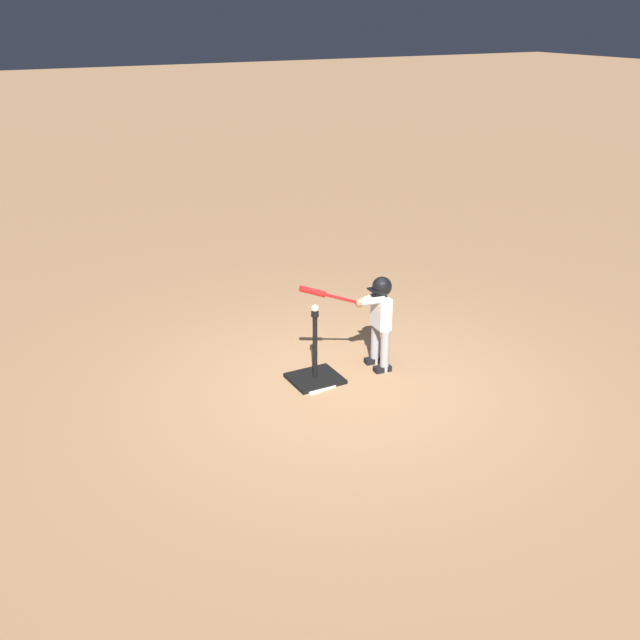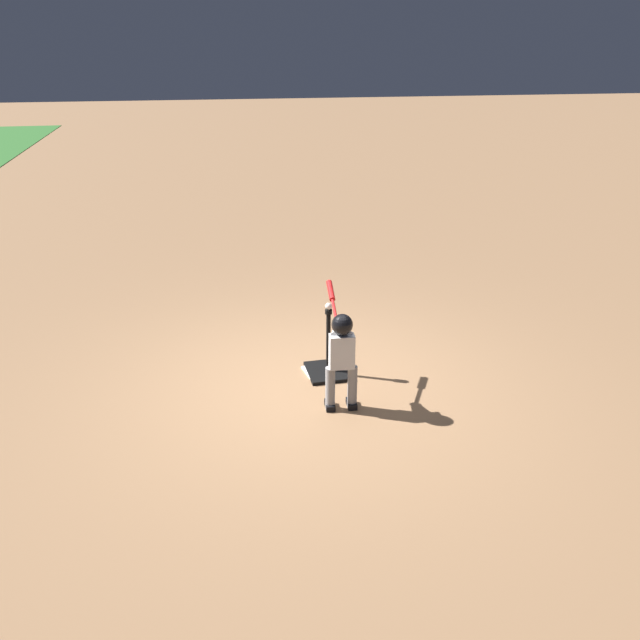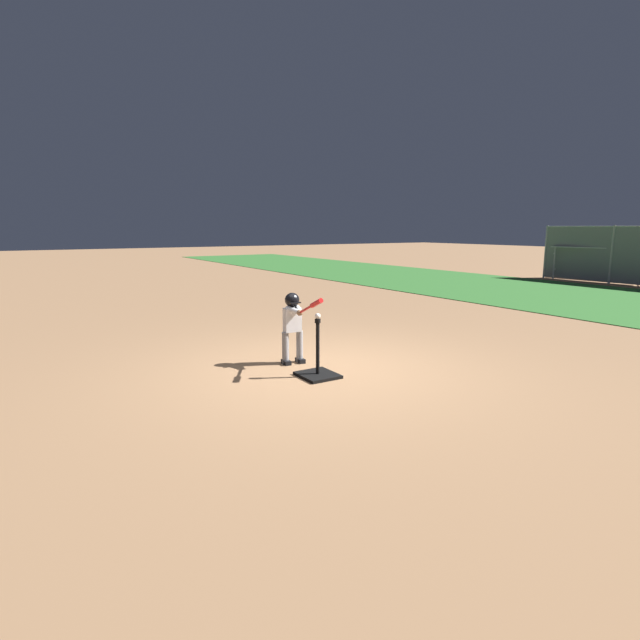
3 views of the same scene
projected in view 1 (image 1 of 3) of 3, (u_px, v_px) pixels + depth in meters
The scene contains 5 objects.
ground_plane at pixel (347, 386), 7.60m from camera, with size 90.00×90.00×0.00m, color #99704C.
home_plate at pixel (316, 380), 7.69m from camera, with size 0.44×0.44×0.02m, color white.
batting_tee at pixel (315, 373), 7.67m from camera, with size 0.51×0.46×0.76m.
batter_child at pixel (377, 312), 7.73m from camera, with size 1.01×0.33×1.05m.
baseball at pixel (315, 308), 7.40m from camera, with size 0.07×0.07×0.07m, color white.
Camera 1 is at (3.44, 5.81, 3.56)m, focal length 42.00 mm.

